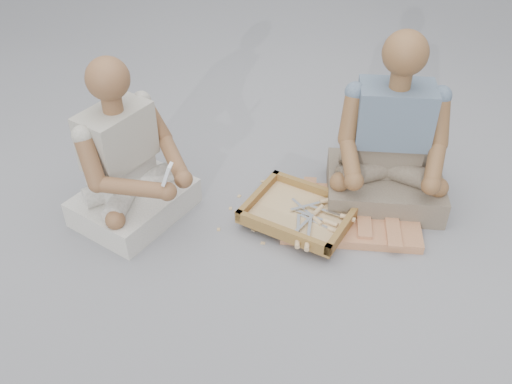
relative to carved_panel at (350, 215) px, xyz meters
The scene contains 26 objects.
ground 0.63m from the carved_panel, 118.29° to the right, with size 60.00×60.00×0.00m, color gray.
carved_panel is the anchor object (origin of this frame).
tool_tray 0.25m from the carved_panel, 145.64° to the right, with size 0.49×0.40×0.06m.
chisel_0 0.34m from the carved_panel, 113.81° to the right, with size 0.10×0.21×0.02m.
chisel_1 0.19m from the carved_panel, 99.11° to the right, with size 0.22×0.06×0.02m.
chisel_2 0.17m from the carved_panel, 114.78° to the right, with size 0.22×0.03×0.02m.
chisel_3 0.11m from the carved_panel, 94.50° to the right, with size 0.22×0.02×0.02m.
chisel_4 0.20m from the carved_panel, 131.93° to the right, with size 0.20×0.12×0.02m.
chisel_5 0.19m from the carved_panel, 136.78° to the right, with size 0.06×0.22×0.02m.
chisel_6 0.15m from the carved_panel, 166.40° to the right, with size 0.16×0.18×0.02m.
chisel_7 0.33m from the carved_panel, 105.57° to the right, with size 0.09×0.21×0.02m.
wood_chip_0 0.62m from the carved_panel, 145.50° to the right, with size 0.02×0.01×0.00m, color #DCB282.
wood_chip_1 0.50m from the carved_panel, behind, with size 0.02×0.01×0.00m, color #DCB282.
wood_chip_2 0.09m from the carved_panel, 27.01° to the left, with size 0.02×0.01×0.00m, color #DCB282.
wood_chip_3 0.54m from the carved_panel, 157.56° to the right, with size 0.02×0.01×0.00m, color #DCB282.
wood_chip_4 0.41m from the carved_panel, 156.73° to the right, with size 0.02×0.01×0.00m, color #DCB282.
wood_chip_5 0.45m from the carved_panel, 130.37° to the right, with size 0.02×0.01×0.00m, color #DCB282.
wood_chip_6 0.46m from the carved_panel, 142.46° to the right, with size 0.02×0.01×0.00m, color #DCB282.
wood_chip_7 0.55m from the carved_panel, behind, with size 0.02×0.01×0.00m, color #DCB282.
wood_chip_8 0.22m from the carved_panel, 89.10° to the right, with size 0.02×0.01×0.00m, color #DCB282.
wood_chip_9 0.06m from the carved_panel, 119.90° to the left, with size 0.02×0.01×0.00m, color #DCB282.
wood_chip_10 0.07m from the carved_panel, 15.37° to the right, with size 0.02×0.01×0.00m, color #DCB282.
wood_chip_11 0.57m from the carved_panel, 160.14° to the right, with size 0.02×0.01×0.00m, color #DCB282.
craftsman 1.05m from the carved_panel, 155.17° to the right, with size 0.55×0.55×0.79m.
companion 0.36m from the carved_panel, 70.71° to the left, with size 0.66×0.60×0.85m.
mobile_phone 0.90m from the carved_panel, 141.25° to the right, with size 0.06×0.06×0.10m.
Camera 1 is at (0.84, -1.46, 1.76)m, focal length 40.00 mm.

